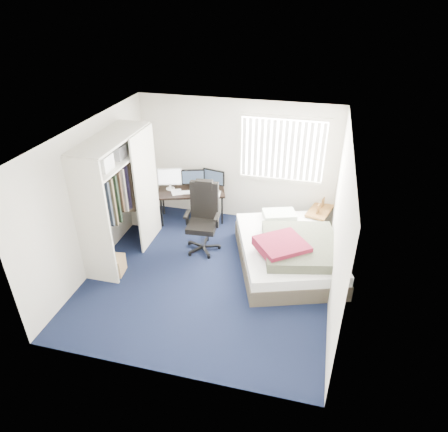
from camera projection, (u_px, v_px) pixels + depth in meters
name	position (u px, v px, depth m)	size (l,w,h in m)	color
ground	(210.00, 274.00, 6.89)	(4.20, 4.20, 0.00)	black
room_shell	(208.00, 196.00, 6.13)	(4.20, 4.20, 4.20)	silver
window_assembly	(282.00, 150.00, 7.61)	(1.72, 0.09, 1.32)	white
closet	(118.00, 187.00, 6.79)	(0.64, 1.84, 2.22)	beige
desk	(191.00, 188.00, 8.19)	(1.48, 1.02, 1.13)	black
office_chair	(203.00, 224.00, 7.35)	(0.66, 0.66, 1.32)	black
footstool	(201.00, 216.00, 8.21)	(0.35, 0.29, 0.27)	white
nightstand	(320.00, 212.00, 7.84)	(0.58, 0.84, 0.70)	brown
bed	(289.00, 251.00, 6.97)	(2.22, 2.55, 0.70)	#453D31
pine_box	(111.00, 265.00, 6.85)	(0.42, 0.32, 0.32)	tan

